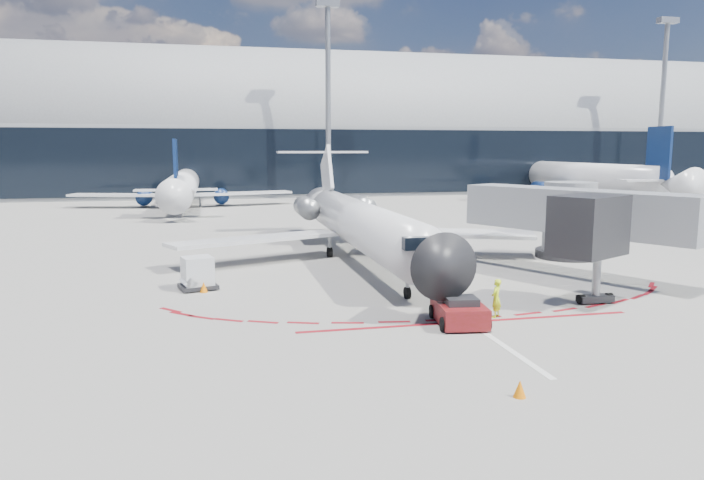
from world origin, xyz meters
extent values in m
plane|color=slate|center=(0.00, 0.00, 0.00)|extent=(260.00, 260.00, 0.00)
cube|color=silver|center=(0.00, 2.00, 0.01)|extent=(0.25, 40.00, 0.01)
cube|color=maroon|center=(0.00, -11.50, 0.01)|extent=(14.00, 0.25, 0.01)
cube|color=gray|center=(0.00, 65.00, 5.00)|extent=(150.00, 24.00, 10.00)
cylinder|color=gray|center=(0.00, 65.00, 10.00)|extent=(150.00, 24.00, 24.00)
cube|color=black|center=(0.00, 52.95, 5.00)|extent=(150.00, 0.20, 9.00)
cube|color=gray|center=(9.00, -4.50, 3.60)|extent=(8.22, 12.61, 2.30)
cube|color=black|center=(5.95, -10.24, 3.60)|extent=(3.86, 3.44, 2.60)
cylinder|color=gray|center=(6.75, -9.84, 1.20)|extent=(0.36, 0.36, 2.40)
cube|color=black|center=(6.75, -9.84, 0.22)|extent=(1.60, 0.60, 0.30)
cylinder|color=gray|center=(12.05, 1.24, 2.40)|extent=(3.20, 3.20, 4.80)
cylinder|color=black|center=(12.05, 1.24, 0.25)|extent=(4.00, 4.00, 0.50)
cylinder|color=gray|center=(5.00, 48.00, 12.50)|extent=(0.70, 0.70, 25.00)
cylinder|color=gray|center=(55.00, 48.00, 12.50)|extent=(0.70, 0.70, 25.00)
cylinder|color=silver|center=(-1.25, 2.03, 2.36)|extent=(2.72, 22.14, 2.72)
cone|color=black|center=(-1.25, -10.45, 2.36)|extent=(2.72, 2.82, 2.72)
cone|color=silver|center=(-1.25, 14.91, 2.36)|extent=(2.72, 3.62, 2.72)
cube|color=black|center=(-1.25, -8.84, 2.92)|extent=(1.71, 1.41, 0.55)
cube|color=silver|center=(-7.49, 3.54, 1.46)|extent=(10.78, 6.39, 0.31)
cube|color=silver|center=(4.98, 3.54, 1.46)|extent=(10.78, 6.39, 0.31)
cube|color=silver|center=(-1.25, 13.90, 4.78)|extent=(0.25, 4.72, 4.80)
cube|color=silver|center=(-1.25, 16.01, 6.59)|extent=(7.24, 1.61, 0.16)
cylinder|color=slate|center=(-3.32, 10.88, 2.62)|extent=(1.51, 3.42, 1.51)
cylinder|color=slate|center=(0.81, 10.88, 2.62)|extent=(1.51, 3.42, 1.51)
cylinder|color=black|center=(-1.25, -7.23, 0.28)|extent=(0.22, 0.56, 0.56)
cylinder|color=black|center=(-2.76, 4.54, 0.32)|extent=(0.30, 0.64, 0.64)
cylinder|color=black|center=(0.26, 4.54, 0.32)|extent=(0.30, 0.64, 0.64)
cylinder|color=gray|center=(-1.25, -7.23, 0.55)|extent=(0.18, 0.18, 1.11)
cube|color=#5C120D|center=(-0.51, -11.70, 0.48)|extent=(2.08, 2.99, 0.79)
cube|color=black|center=(-0.54, -11.96, 1.00)|extent=(1.35, 1.19, 0.31)
cylinder|color=gray|center=(-0.27, -9.79, 0.31)|extent=(0.37, 2.26, 0.09)
cylinder|color=black|center=(-1.45, -12.55, 0.28)|extent=(0.31, 0.59, 0.56)
cylinder|color=black|center=(0.19, -12.75, 0.28)|extent=(0.31, 0.59, 0.56)
cylinder|color=black|center=(-1.21, -10.64, 0.28)|extent=(0.31, 0.59, 0.56)
cylinder|color=black|center=(0.43, -10.85, 0.28)|extent=(0.31, 0.59, 0.56)
imported|color=#C8ED18|center=(1.36, -11.06, 0.80)|extent=(0.69, 0.68, 1.60)
cube|color=black|center=(-10.76, -3.14, 0.16)|extent=(2.06, 1.87, 0.19)
cube|color=silver|center=(-10.76, -3.14, 0.94)|extent=(1.68, 1.62, 1.39)
cylinder|color=black|center=(-11.29, -3.87, 0.09)|extent=(0.13, 0.19, 0.17)
cylinder|color=black|center=(-9.95, -3.51, 0.09)|extent=(0.13, 0.19, 0.17)
cylinder|color=black|center=(-11.58, -2.78, 0.09)|extent=(0.13, 0.19, 0.17)
cylinder|color=black|center=(-10.24, -2.42, 0.09)|extent=(0.13, 0.19, 0.17)
cone|color=orange|center=(-10.47, -3.87, 0.26)|extent=(0.37, 0.37, 0.51)
cone|color=orange|center=(-1.64, -18.99, 0.25)|extent=(0.36, 0.36, 0.50)
camera|label=1|loc=(-9.79, -34.32, 6.91)|focal=32.00mm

